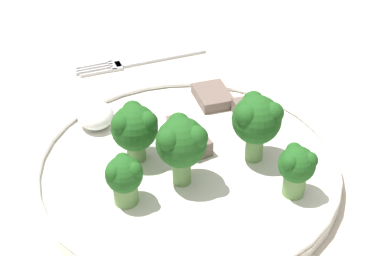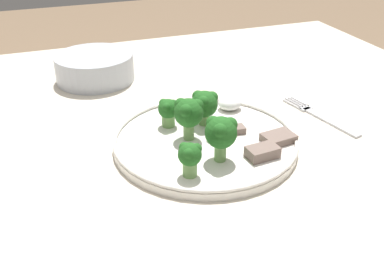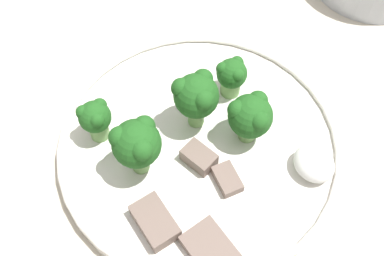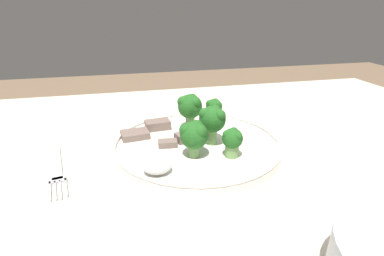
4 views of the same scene
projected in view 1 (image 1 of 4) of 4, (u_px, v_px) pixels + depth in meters
dinner_plate at (188, 166)px, 0.51m from camera, size 0.29×0.29×0.02m
fork at (144, 60)px, 0.70m from camera, size 0.05×0.17×0.00m
broccoli_floret_near_rim_left at (181, 142)px, 0.46m from camera, size 0.05×0.05×0.07m
broccoli_floret_center_left at (134, 127)px, 0.50m from camera, size 0.05×0.04×0.06m
broccoli_floret_back_left at (257, 119)px, 0.49m from camera, size 0.05×0.05×0.07m
broccoli_floret_front_left at (297, 166)px, 0.46m from camera, size 0.03×0.03×0.05m
broccoli_floret_center_back at (124, 176)px, 0.45m from camera, size 0.03×0.03×0.05m
meat_slice_front_slice at (195, 144)px, 0.52m from camera, size 0.04×0.03×0.02m
meat_slice_middle_slice at (251, 114)px, 0.56m from camera, size 0.05×0.03×0.02m
meat_slice_rear_slice at (177, 128)px, 0.55m from camera, size 0.03×0.02×0.01m
meat_slice_edge_slice at (213, 96)px, 0.60m from camera, size 0.05×0.04×0.01m
sauce_dollop at (98, 115)px, 0.56m from camera, size 0.04×0.04×0.02m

